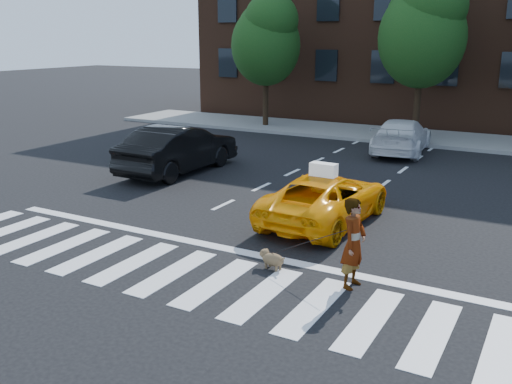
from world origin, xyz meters
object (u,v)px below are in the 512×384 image
taxi (326,198)px  black_sedan (179,149)px  dog (271,258)px  woman (354,243)px  tree_mid (424,27)px  white_suv (402,136)px  tree_left (266,37)px

taxi → black_sedan: 6.91m
dog → woman: bearing=14.1°
taxi → woman: (1.89, -3.30, 0.24)m
tree_mid → dog: bearing=-86.2°
tree_mid → white_suv: tree_mid is taller
tree_mid → taxi: 13.32m
white_suv → dog: size_ratio=7.15×
tree_left → dog: 18.53m
woman → black_sedan: bearing=60.4°
woman → white_suv: bearing=17.2°
tree_left → white_suv: tree_left is taller
white_suv → black_sedan: bearing=45.0°
tree_mid → taxi: (0.87, -12.59, -4.24)m
tree_mid → tree_left: bearing=180.0°
taxi → dog: bearing=95.9°
tree_left → white_suv: 9.06m
tree_left → taxi: 15.60m
taxi → black_sedan: (-6.40, 2.60, 0.19)m
woman → tree_left: bearing=38.7°
tree_left → tree_mid: tree_mid is taller
tree_left → taxi: bearing=-56.4°
dog → taxi: bearing=107.9°
white_suv → woman: woman is taller
black_sedan → white_suv: (5.70, 6.98, -0.13)m
dog → tree_left: bearing=132.8°
tree_left → black_sedan: size_ratio=1.33×
tree_left → black_sedan: 10.82m
white_suv → woman: (2.59, -12.88, 0.18)m
taxi → dog: 3.32m
taxi → dog: (0.20, -3.29, -0.39)m
woman → dog: bearing=95.4°
tree_mid → taxi: size_ratio=1.62×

